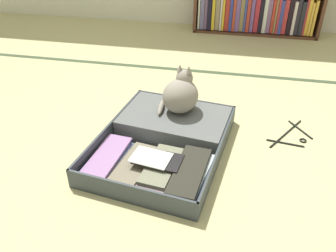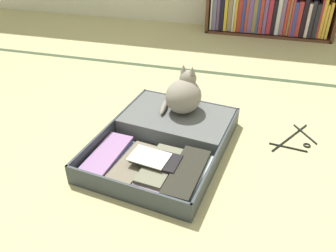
% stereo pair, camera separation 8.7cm
% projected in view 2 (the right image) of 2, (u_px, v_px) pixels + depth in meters
% --- Properties ---
extents(ground_plane, '(10.00, 10.00, 0.00)m').
position_uv_depth(ground_plane, '(184.00, 162.00, 1.83)').
color(ground_plane, tan).
extents(tatami_border, '(4.80, 0.05, 0.00)m').
position_uv_depth(tatami_border, '(216.00, 73.00, 2.77)').
color(tatami_border, '#3A4A31').
rests_on(tatami_border, ground_plane).
extents(open_suitcase, '(0.76, 0.94, 0.11)m').
position_uv_depth(open_suitcase, '(168.00, 138.00, 1.93)').
color(open_suitcase, '#353C41').
rests_on(open_suitcase, ground_plane).
extents(black_cat, '(0.26, 0.27, 0.27)m').
position_uv_depth(black_cat, '(184.00, 95.00, 2.01)').
color(black_cat, gray).
rests_on(black_cat, open_suitcase).
extents(clothes_hanger, '(0.27, 0.33, 0.01)m').
position_uv_depth(clothes_hanger, '(296.00, 140.00, 1.99)').
color(clothes_hanger, black).
rests_on(clothes_hanger, ground_plane).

